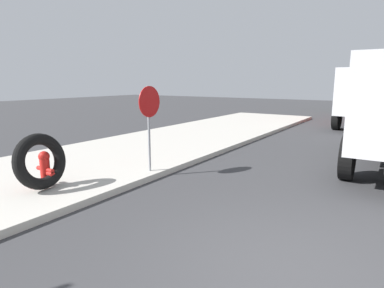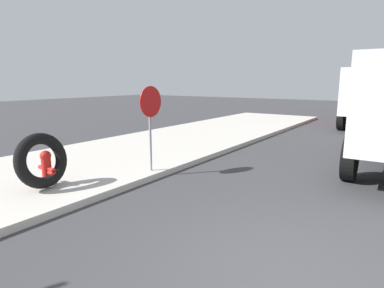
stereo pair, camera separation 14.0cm
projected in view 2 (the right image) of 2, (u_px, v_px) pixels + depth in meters
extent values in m
plane|color=#38383A|center=(284.00, 280.00, 3.96)|extent=(80.00, 80.00, 0.00)
cube|color=#BCB7AD|center=(11.00, 182.00, 7.56)|extent=(36.00, 5.00, 0.15)
cylinder|color=red|center=(47.00, 172.00, 7.07)|extent=(0.20, 0.20, 0.60)
sphere|color=red|center=(45.00, 156.00, 7.00)|extent=(0.23, 0.23, 0.23)
cylinder|color=red|center=(51.00, 170.00, 6.96)|extent=(0.09, 0.16, 0.09)
cylinder|color=red|center=(42.00, 167.00, 7.16)|extent=(0.09, 0.16, 0.09)
cylinder|color=red|center=(52.00, 173.00, 6.97)|extent=(0.11, 0.16, 0.11)
torus|color=black|center=(42.00, 161.00, 6.80)|extent=(1.20, 0.50, 1.20)
cylinder|color=gray|center=(150.00, 129.00, 8.08)|extent=(0.06, 0.06, 2.13)
cylinder|color=red|center=(151.00, 102.00, 7.93)|extent=(0.76, 0.02, 0.76)
cylinder|color=black|center=(350.00, 158.00, 7.87)|extent=(1.11, 0.32, 1.10)
cylinder|color=black|center=(369.00, 133.00, 11.64)|extent=(1.11, 0.32, 1.10)
cube|color=red|center=(382.00, 96.00, 17.73)|extent=(4.88, 2.67, 1.60)
cube|color=silver|center=(373.00, 92.00, 14.83)|extent=(2.09, 2.57, 2.20)
cube|color=black|center=(378.00, 114.00, 17.04)|extent=(7.03, 1.15, 0.24)
cylinder|color=black|center=(342.00, 119.00, 15.98)|extent=(1.11, 0.34, 1.10)
cylinder|color=black|center=(359.00, 112.00, 19.61)|extent=(1.11, 0.34, 1.10)
cylinder|color=black|center=(367.00, 108.00, 22.99)|extent=(1.10, 0.31, 1.10)
cylinder|color=black|center=(374.00, 104.00, 26.70)|extent=(1.10, 0.31, 1.10)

